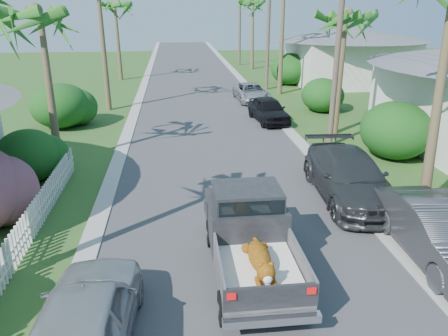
{
  "coord_description": "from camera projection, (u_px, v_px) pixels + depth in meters",
  "views": [
    {
      "loc": [
        -1.73,
        -6.45,
        6.4
      ],
      "look_at": [
        -0.24,
        6.78,
        1.4
      ],
      "focal_mm": 35.0,
      "sensor_mm": 36.0,
      "label": 1
    }
  ],
  "objects": [
    {
      "name": "road",
      "position": [
        199.0,
        98.0,
        31.68
      ],
      "size": [
        8.0,
        100.0,
        0.02
      ],
      "primitive_type": "cube",
      "color": "#38383A",
      "rests_on": "ground"
    },
    {
      "name": "curb_left",
      "position": [
        139.0,
        99.0,
        31.22
      ],
      "size": [
        0.6,
        100.0,
        0.06
      ],
      "primitive_type": "cube",
      "color": "#A5A39E",
      "rests_on": "ground"
    },
    {
      "name": "curb_right",
      "position": [
        257.0,
        97.0,
        32.13
      ],
      "size": [
        0.6,
        100.0,
        0.06
      ],
      "primitive_type": "cube",
      "color": "#A5A39E",
      "rests_on": "ground"
    },
    {
      "name": "pickup_truck",
      "position": [
        248.0,
        229.0,
        11.15
      ],
      "size": [
        1.98,
        5.12,
        2.06
      ],
      "color": "black",
      "rests_on": "ground"
    },
    {
      "name": "parked_car_rn",
      "position": [
        439.0,
        234.0,
        11.4
      ],
      "size": [
        1.83,
        4.84,
        1.58
      ],
      "primitive_type": "imported",
      "rotation": [
        0.0,
        0.0,
        -0.03
      ],
      "color": "#313337",
      "rests_on": "ground"
    },
    {
      "name": "parked_car_rm",
      "position": [
        349.0,
        177.0,
        15.1
      ],
      "size": [
        2.5,
        5.61,
        1.6
      ],
      "primitive_type": "imported",
      "rotation": [
        0.0,
        0.0,
        -0.05
      ],
      "color": "#292C2E",
      "rests_on": "ground"
    },
    {
      "name": "parked_car_rf",
      "position": [
        268.0,
        110.0,
        25.15
      ],
      "size": [
        2.06,
        4.23,
        1.39
      ],
      "primitive_type": "imported",
      "rotation": [
        0.0,
        0.0,
        0.1
      ],
      "color": "black",
      "rests_on": "ground"
    },
    {
      "name": "parked_car_rd",
      "position": [
        251.0,
        93.0,
        30.51
      ],
      "size": [
        2.25,
        4.51,
        1.23
      ],
      "primitive_type": "imported",
      "rotation": [
        0.0,
        0.0,
        0.05
      ],
      "color": "#A0A3A7",
      "rests_on": "ground"
    },
    {
      "name": "parked_car_ln",
      "position": [
        84.0,
        323.0,
        8.21
      ],
      "size": [
        2.03,
        4.7,
        1.58
      ],
      "primitive_type": "imported",
      "rotation": [
        0.0,
        0.0,
        3.1
      ],
      "color": "#AEB0B5",
      "rests_on": "ground"
    },
    {
      "name": "palm_l_b",
      "position": [
        39.0,
        11.0,
        16.71
      ],
      "size": [
        4.4,
        4.4,
        7.4
      ],
      "color": "brown",
      "rests_on": "ground"
    },
    {
      "name": "palm_l_d",
      "position": [
        115.0,
        4.0,
        37.1
      ],
      "size": [
        4.4,
        4.4,
        7.7
      ],
      "color": "brown",
      "rests_on": "ground"
    },
    {
      "name": "palm_r_b",
      "position": [
        346.0,
        14.0,
        20.99
      ],
      "size": [
        4.4,
        4.4,
        7.2
      ],
      "color": "brown",
      "rests_on": "ground"
    },
    {
      "name": "palm_r_d",
      "position": [
        253.0,
        1.0,
        43.95
      ],
      "size": [
        4.4,
        4.4,
        8.0
      ],
      "color": "brown",
      "rests_on": "ground"
    },
    {
      "name": "shrub_l_c",
      "position": [
        28.0,
        156.0,
        16.6
      ],
      "size": [
        2.4,
        2.64,
        2.0
      ],
      "primitive_type": "ellipsoid",
      "color": "#124216",
      "rests_on": "ground"
    },
    {
      "name": "shrub_l_d",
      "position": [
        60.0,
        106.0,
        23.91
      ],
      "size": [
        3.2,
        3.52,
        2.4
      ],
      "primitive_type": "ellipsoid",
      "color": "#124216",
      "rests_on": "ground"
    },
    {
      "name": "shrub_r_b",
      "position": [
        396.0,
        130.0,
        19.05
      ],
      "size": [
        3.0,
        3.3,
        2.5
      ],
      "primitive_type": "ellipsoid",
      "color": "#124216",
      "rests_on": "ground"
    },
    {
      "name": "shrub_r_c",
      "position": [
        322.0,
        95.0,
        27.46
      ],
      "size": [
        2.6,
        2.86,
        2.1
      ],
      "primitive_type": "ellipsoid",
      "color": "#124216",
      "rests_on": "ground"
    },
    {
      "name": "shrub_r_d",
      "position": [
        290.0,
        69.0,
        36.72
      ],
      "size": [
        3.2,
        3.52,
        2.6
      ],
      "primitive_type": "ellipsoid",
      "color": "#124216",
      "rests_on": "ground"
    },
    {
      "name": "picket_fence",
      "position": [
        33.0,
        220.0,
        12.74
      ],
      "size": [
        0.1,
        11.0,
        1.0
      ],
      "primitive_type": "cube",
      "color": "white",
      "rests_on": "ground"
    },
    {
      "name": "house_right_far",
      "position": [
        348.0,
        58.0,
        36.96
      ],
      "size": [
        9.0,
        8.0,
        4.6
      ],
      "color": "silver",
      "rests_on": "ground"
    },
    {
      "name": "utility_pole_b",
      "position": [
        338.0,
        47.0,
        19.5
      ],
      "size": [
        1.6,
        0.26,
        9.0
      ],
      "color": "brown",
      "rests_on": "ground"
    },
    {
      "name": "utility_pole_c",
      "position": [
        268.0,
        29.0,
        33.45
      ],
      "size": [
        1.6,
        0.26,
        9.0
      ],
      "color": "brown",
      "rests_on": "ground"
    },
    {
      "name": "utility_pole_d",
      "position": [
        240.0,
        22.0,
        47.4
      ],
      "size": [
        1.6,
        0.26,
        9.0
      ],
      "color": "brown",
      "rests_on": "ground"
    }
  ]
}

